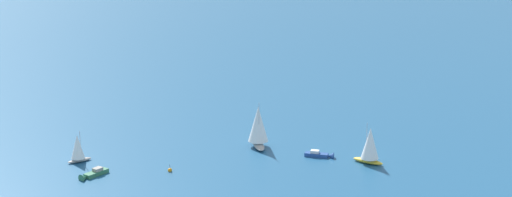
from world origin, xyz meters
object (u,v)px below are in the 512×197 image
object	(u,v)px
motorboat_inshore	(320,155)
motorboat_trailing	(93,174)
sailboat_far_port	(78,148)
marker_buoy	(170,170)
sailboat_mid_cluster	(370,145)
sailboat_near_centre	(258,126)

from	to	relation	value
motorboat_inshore	motorboat_trailing	size ratio (longest dim) A/B	0.97
sailboat_far_port	motorboat_trailing	size ratio (longest dim) A/B	1.02
motorboat_inshore	motorboat_trailing	distance (m)	60.89
marker_buoy	motorboat_inshore	bearing A→B (deg)	143.43
motorboat_inshore	sailboat_mid_cluster	size ratio (longest dim) A/B	0.73
sailboat_near_centre	marker_buoy	world-z (taller)	sailboat_near_centre
sailboat_mid_cluster	motorboat_inshore	bearing A→B (deg)	-74.82
sailboat_near_centre	motorboat_inshore	distance (m)	19.75
sailboat_near_centre	sailboat_mid_cluster	distance (m)	32.58
sailboat_mid_cluster	motorboat_trailing	bearing A→B (deg)	-44.70
sailboat_far_port	motorboat_trailing	bearing A→B (deg)	66.32
sailboat_near_centre	motorboat_inshore	world-z (taller)	sailboat_near_centre
sailboat_far_port	sailboat_mid_cluster	distance (m)	77.53
sailboat_mid_cluster	marker_buoy	world-z (taller)	sailboat_mid_cluster
motorboat_inshore	marker_buoy	world-z (taller)	marker_buoy
sailboat_near_centre	sailboat_far_port	world-z (taller)	sailboat_near_centre
motorboat_inshore	sailboat_mid_cluster	xyz separation A→B (m)	(-3.56, 13.12, 4.46)
sailboat_near_centre	marker_buoy	bearing A→B (deg)	-11.32
motorboat_trailing	sailboat_near_centre	bearing A→B (deg)	156.79
sailboat_near_centre	motorboat_trailing	distance (m)	48.58
sailboat_near_centre	motorboat_trailing	bearing A→B (deg)	-23.21
sailboat_far_port	motorboat_inshore	size ratio (longest dim) A/B	1.06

